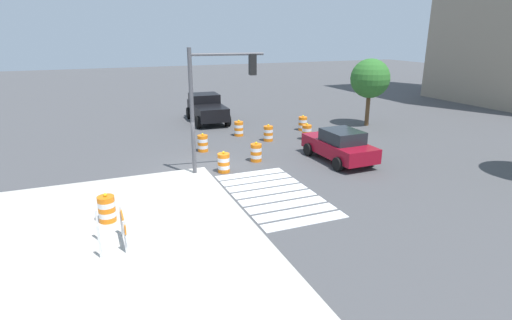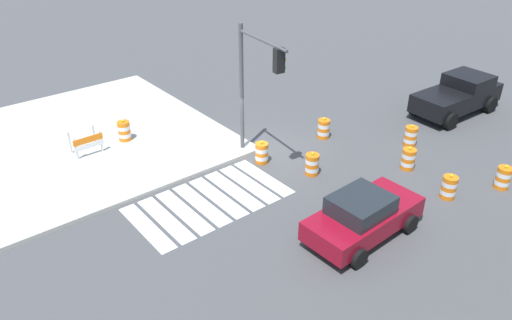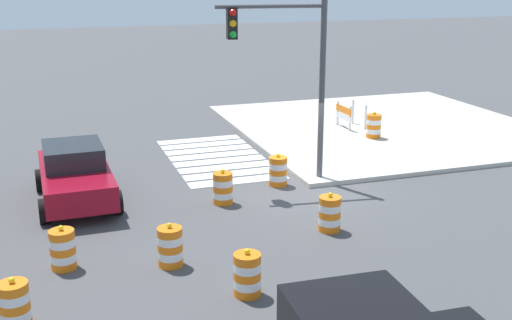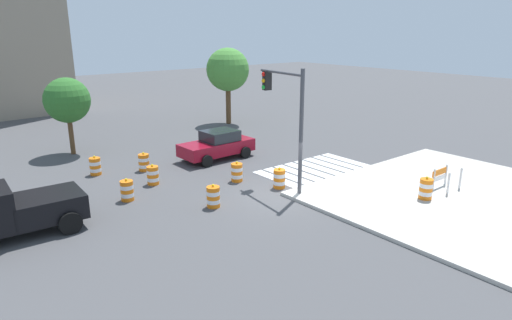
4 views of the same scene
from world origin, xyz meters
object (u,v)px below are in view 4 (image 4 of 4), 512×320
Objects in this scene: traffic_barrel_near_corner at (153,175)px; street_tree_streetside_near at (228,70)px; pickup_truck at (1,213)px; street_tree_streetside_mid at (67,101)px; traffic_barrel_crosswalk_end at (95,166)px; traffic_barrel_median_far at (213,197)px; traffic_barrel_lane_center at (237,172)px; traffic_barrel_on_sidewalk at (426,189)px; traffic_barrel_opposite_curb at (144,162)px; traffic_barrel_median_near at (279,179)px; sports_car at (217,145)px; traffic_light_pole at (286,106)px; construction_barricade at (443,176)px; traffic_barrel_far_curb at (127,191)px.

traffic_barrel_near_corner is 0.17× the size of street_tree_streetside_near.
street_tree_streetside_mid is (5.53, 9.95, 2.25)m from pickup_truck.
traffic_barrel_crosswalk_end is 1.00× the size of traffic_barrel_median_far.
pickup_truck reaches higher than traffic_barrel_lane_center.
street_tree_streetside_mid reaches higher than traffic_barrel_on_sidewalk.
traffic_barrel_opposite_curb is at bearing -72.05° from street_tree_streetside_mid.
traffic_barrel_near_corner is 1.00× the size of traffic_barrel_on_sidewalk.
street_tree_streetside_near reaches higher than traffic_barrel_lane_center.
traffic_barrel_median_near is 2.25m from traffic_barrel_lane_center.
traffic_barrel_opposite_curb is at bearing 74.96° from traffic_barrel_near_corner.
traffic_barrel_median_near and traffic_barrel_opposite_curb have the same top height.
traffic_barrel_median_far is at bearing 144.51° from traffic_barrel_on_sidewalk.
street_tree_streetside_mid reaches higher than sports_car.
traffic_barrel_on_sidewalk is 7.05m from traffic_light_pole.
traffic_barrel_lane_center is 0.17× the size of street_tree_streetside_near.
traffic_barrel_crosswalk_end is 7.77m from traffic_barrel_median_far.
street_tree_streetside_near is at bearing 63.43° from traffic_barrel_median_near.
street_tree_streetside_mid reaches higher than pickup_truck.
traffic_barrel_crosswalk_end is 16.04m from traffic_barrel_on_sidewalk.
traffic_light_pole is at bearing -3.65° from traffic_barrel_median_far.
traffic_barrel_near_corner and traffic_barrel_crosswalk_end have the same top height.
traffic_barrel_lane_center is at bearing -57.67° from traffic_barrel_opposite_curb.
sports_car is 5.24m from traffic_barrel_near_corner.
traffic_barrel_on_sidewalk is (3.19, -11.24, -0.21)m from sports_car.
construction_barricade is (5.01, -11.01, -0.09)m from sports_car.
construction_barricade is at bearing -93.92° from street_tree_streetside_near.
traffic_barrel_opposite_curb is 0.22× the size of street_tree_streetside_mid.
traffic_barrel_opposite_curb is 13.98m from traffic_barrel_on_sidewalk.
traffic_barrel_median_near is 1.00× the size of traffic_barrel_opposite_curb.
pickup_truck is 16.74m from traffic_barrel_on_sidewalk.
street_tree_streetside_near is (12.86, 6.23, 3.73)m from traffic_barrel_crosswalk_end.
traffic_barrel_near_corner is 1.00× the size of traffic_barrel_opposite_curb.
sports_car reaches higher than traffic_barrel_median_far.
street_tree_streetside_near is at bearing 80.71° from traffic_barrel_on_sidewalk.
street_tree_streetside_mid is at bearing 60.96° from pickup_truck.
traffic_barrel_median_far is (2.32, -7.41, 0.00)m from traffic_barrel_crosswalk_end.
sports_car is at bearing 84.91° from traffic_barrel_median_near.
traffic_barrel_median_far is (-3.72, 0.00, 0.00)m from traffic_barrel_median_near.
traffic_barrel_on_sidewalk is 0.19× the size of traffic_light_pole.
street_tree_streetside_near reaches higher than traffic_barrel_opposite_curb.
traffic_barrel_near_corner is (6.78, 1.92, -0.52)m from pickup_truck.
street_tree_streetside_near is at bearing 64.20° from traffic_light_pole.
traffic_barrel_median_near is 0.78× the size of construction_barricade.
traffic_light_pole reaches higher than pickup_truck.
traffic_barrel_median_far is at bearing -16.98° from pickup_truck.
traffic_barrel_on_sidewalk is (4.71, -7.33, 0.15)m from traffic_barrel_lane_center.
traffic_barrel_far_curb is 0.78× the size of construction_barricade.
traffic_light_pole reaches higher than traffic_barrel_crosswalk_end.
traffic_barrel_median_far is 12.69m from street_tree_streetside_mid.
traffic_barrel_median_far is at bearing -80.98° from street_tree_streetside_mid.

